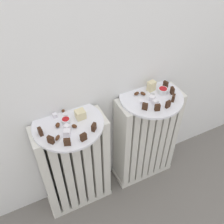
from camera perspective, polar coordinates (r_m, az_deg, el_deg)
The scene contains 34 objects.
ground_plane at distance 1.53m, azimuth 5.03°, elevation -23.35°, with size 6.00×6.00×0.00m, color slate.
radiator_left at distance 1.36m, azimuth -8.21°, elevation -11.93°, with size 0.35×0.14×0.60m.
radiator_right at distance 1.47m, azimuth 7.45°, elevation -6.06°, with size 0.35×0.14×0.60m.
plate_left at distance 1.12m, azimuth -9.74°, elevation -2.67°, with size 0.31×0.31×0.01m, color white.
plate_right at distance 1.26m, azimuth 8.69°, elevation 3.33°, with size 0.31×0.31×0.01m, color white.
dark_cake_slice_left_0 at distance 1.08m, azimuth -15.65°, elevation -4.21°, with size 0.03×0.01×0.03m, color #382114.
dark_cake_slice_left_1 at distance 1.04m, azimuth -13.47°, elevation -6.04°, with size 0.03×0.01×0.03m, color #382114.
dark_cake_slice_left_2 at distance 1.02m, azimuth -9.95°, elevation -6.58°, with size 0.03×0.01×0.03m, color #382114.
dark_cake_slice_left_3 at distance 1.03m, azimuth -6.37°, elevation -5.55°, with size 0.03×0.01×0.03m, color #382114.
dark_cake_slice_left_4 at distance 1.06m, azimuth -4.06°, elevation -3.37°, with size 0.03×0.01×0.03m, color #382114.
marble_cake_slice_left_0 at distance 1.12m, azimuth -7.07°, elevation -0.52°, with size 0.04×0.04×0.04m, color beige.
turkish_delight_left_0 at distance 1.15m, azimuth -12.60°, elevation -0.72°, with size 0.02×0.02×0.02m, color white.
turkish_delight_left_1 at distance 1.08m, azimuth -9.96°, elevation -3.33°, with size 0.02×0.02×0.02m, color white.
turkish_delight_left_2 at distance 1.14m, azimuth -10.33°, elevation -0.69°, with size 0.02×0.02×0.02m, color white.
turkish_delight_left_3 at distance 1.06m, azimuth -10.00°, elevation -4.51°, with size 0.03×0.03×0.03m, color white.
medjool_date_left_0 at distance 1.10m, azimuth -11.99°, elevation -2.85°, with size 0.03×0.02×0.02m, color #4C2814.
medjool_date_left_1 at distance 1.06m, azimuth -12.02°, elevation -5.61°, with size 0.03×0.02×0.01m, color #4C2814.
medjool_date_left_2 at distance 1.09m, azimuth -8.39°, elevation -3.13°, with size 0.02×0.02×0.02m, color #4C2814.
medjool_date_left_3 at distance 1.17m, azimuth -10.84°, elevation 0.38°, with size 0.03×0.01×0.01m, color #4C2814.
jam_bowl_left at distance 1.12m, azimuth -10.23°, elevation -1.85°, with size 0.04×0.04×0.02m.
dark_cake_slice_right_0 at distance 1.16m, azimuth 7.34°, elevation 1.24°, with size 0.02×0.01×0.03m, color #382114.
dark_cake_slice_right_1 at distance 1.17m, azimuth 10.06°, elevation 0.99°, with size 0.02×0.01×0.03m, color #382114.
dark_cake_slice_right_2 at distance 1.19m, azimuth 12.35°, elevation 1.69°, with size 0.02×0.01×0.03m, color #382114.
dark_cake_slice_right_3 at distance 1.23m, azimuth 13.49°, elevation 3.06°, with size 0.02×0.01×0.03m, color #382114.
dark_cake_slice_right_4 at distance 1.28m, azimuth 13.25°, elevation 4.65°, with size 0.02×0.01×0.03m, color #382114.
dark_cake_slice_right_5 at distance 1.31m, azimuth 11.82°, elevation 6.01°, with size 0.02×0.01×0.03m, color #382114.
marble_cake_slice_right_0 at distance 1.27m, azimuth 8.76°, elevation 5.73°, with size 0.04×0.03×0.05m, color beige.
turkish_delight_right_0 at distance 1.20m, azimuth 6.67°, elevation 2.19°, with size 0.02×0.02×0.02m, color white.
turkish_delight_right_1 at distance 1.20m, azimuth 9.59°, elevation 2.15°, with size 0.02×0.02×0.02m, color white.
turkish_delight_right_2 at distance 1.22m, azimuth 8.88°, elevation 3.01°, with size 0.02×0.02×0.02m, color white.
medjool_date_right_0 at distance 1.25m, azimuth 6.91°, elevation 4.10°, with size 0.03×0.01×0.02m, color #4C2814.
medjool_date_right_1 at distance 1.25m, azimuth 5.49°, elevation 4.12°, with size 0.03×0.02×0.01m, color #4C2814.
jam_bowl_right at distance 1.27m, azimuth 11.24°, elevation 4.71°, with size 0.05×0.05×0.03m.
fork at distance 1.23m, azimuth 9.28°, elevation 2.88°, with size 0.05×0.10×0.00m.
Camera 1 is at (-0.38, -0.50, 1.39)m, focal length 41.12 mm.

